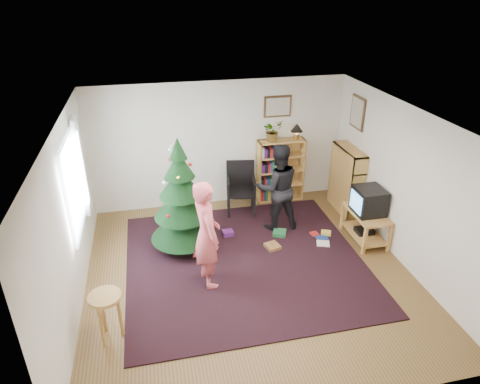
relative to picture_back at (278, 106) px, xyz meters
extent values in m
plane|color=brown|center=(-1.15, -2.48, -1.95)|extent=(5.00, 5.00, 0.00)
plane|color=white|center=(-1.15, -2.48, 0.55)|extent=(5.00, 5.00, 0.00)
cube|color=silver|center=(-1.15, 0.02, -0.70)|extent=(5.00, 0.02, 2.50)
cube|color=silver|center=(-1.15, -4.97, -0.70)|extent=(5.00, 0.02, 2.50)
cube|color=silver|center=(-3.65, -2.48, -0.70)|extent=(0.02, 5.00, 2.50)
cube|color=silver|center=(1.35, -2.48, -0.70)|extent=(0.02, 5.00, 2.50)
cube|color=black|center=(-1.15, -2.17, -1.94)|extent=(3.80, 3.60, 0.02)
cube|color=silver|center=(-3.62, -1.88, -0.45)|extent=(0.04, 1.20, 1.40)
cube|color=white|center=(-3.58, -1.18, -0.45)|extent=(0.06, 0.35, 1.60)
cube|color=#4C3319|center=(0.00, 0.00, 0.00)|extent=(0.55, 0.03, 0.42)
cube|color=beige|center=(0.00, 0.00, 0.00)|extent=(0.47, 0.01, 0.34)
cube|color=#4C3319|center=(1.33, -0.73, 0.00)|extent=(0.03, 0.50, 0.60)
cube|color=beige|center=(1.33, -0.73, 0.00)|extent=(0.01, 0.42, 0.52)
cylinder|color=#3F2816|center=(-2.08, -1.53, -1.84)|extent=(0.11, 0.11, 0.21)
cone|color=black|center=(-2.08, -1.53, -1.43)|extent=(1.10, 1.10, 0.62)
cone|color=black|center=(-2.08, -1.53, -1.05)|extent=(0.92, 0.92, 0.55)
cone|color=black|center=(-2.08, -1.53, -0.71)|extent=(0.71, 0.71, 0.49)
cone|color=black|center=(-2.08, -1.53, -0.40)|extent=(0.50, 0.50, 0.43)
cone|color=black|center=(-2.08, -1.53, -0.13)|extent=(0.28, 0.28, 0.36)
cube|color=gold|center=(0.07, -0.14, -1.30)|extent=(0.95, 0.30, 1.30)
cube|color=gold|center=(0.07, -0.14, -0.66)|extent=(0.95, 0.30, 0.03)
cube|color=gold|center=(1.19, -0.87, -1.30)|extent=(0.30, 0.95, 1.30)
cube|color=gold|center=(1.19, -0.87, -0.66)|extent=(0.30, 0.95, 0.03)
cube|color=gold|center=(1.07, -1.97, -1.42)|extent=(0.51, 0.93, 0.04)
cube|color=gold|center=(0.84, -2.41, -1.69)|extent=(0.05, 0.05, 0.51)
cube|color=gold|center=(1.30, -2.41, -1.69)|extent=(0.05, 0.05, 0.51)
cube|color=gold|center=(0.84, -1.54, -1.69)|extent=(0.05, 0.05, 0.51)
cube|color=gold|center=(1.30, -1.54, -1.69)|extent=(0.05, 0.05, 0.51)
cube|color=gold|center=(1.07, -1.97, -1.83)|extent=(0.47, 0.89, 0.03)
cube|color=black|center=(1.07, -1.97, -1.77)|extent=(0.30, 0.25, 0.08)
cube|color=black|center=(1.07, -1.97, -1.18)|extent=(0.47, 0.51, 0.45)
cube|color=#5BAFF7|center=(0.83, -1.97, -1.18)|extent=(0.01, 0.40, 0.32)
cube|color=black|center=(-0.85, -0.52, -1.50)|extent=(0.63, 0.63, 0.05)
cube|color=black|center=(-0.85, -0.28, -1.22)|extent=(0.55, 0.14, 0.55)
cube|color=black|center=(-1.09, -0.77, -1.73)|extent=(0.06, 0.06, 0.45)
cube|color=black|center=(-0.60, -0.77, -1.73)|extent=(0.06, 0.06, 0.45)
cube|color=black|center=(-1.09, -0.28, -1.73)|extent=(0.06, 0.06, 0.45)
cube|color=black|center=(-0.60, -0.28, -1.73)|extent=(0.06, 0.06, 0.45)
cylinder|color=gold|center=(-3.21, -3.41, -1.29)|extent=(0.41, 0.41, 0.05)
cylinder|color=gold|center=(-3.07, -3.41, -1.63)|extent=(0.05, 0.05, 0.64)
cylinder|color=gold|center=(-3.29, -3.28, -1.63)|extent=(0.05, 0.05, 0.64)
cylinder|color=gold|center=(-3.29, -3.54, -1.63)|extent=(0.05, 0.05, 0.64)
imported|color=#C95055|center=(-1.81, -2.57, -1.10)|extent=(0.52, 0.69, 1.70)
imported|color=black|center=(-0.33, -1.23, -1.13)|extent=(0.80, 0.63, 1.64)
imported|color=gray|center=(-0.13, -0.14, -0.44)|extent=(0.48, 0.45, 0.43)
cylinder|color=#A57F33|center=(0.37, -0.14, -0.60)|extent=(0.10, 0.10, 0.10)
sphere|color=#FFD88C|center=(0.37, -0.14, -0.49)|extent=(0.10, 0.10, 0.10)
cone|color=black|center=(0.37, -0.14, -0.41)|extent=(0.24, 0.24, 0.16)
cube|color=#A51E19|center=(0.26, -1.67, -1.91)|extent=(0.20, 0.20, 0.08)
cube|color=navy|center=(0.35, -1.81, -1.91)|extent=(0.20, 0.20, 0.08)
cube|color=#1E592D|center=(-0.35, -1.53, -1.91)|extent=(0.20, 0.20, 0.08)
cube|color=gold|center=(0.47, -1.71, -1.91)|extent=(0.20, 0.20, 0.08)
cube|color=brown|center=(-0.60, -1.92, -1.91)|extent=(0.20, 0.20, 0.08)
cube|color=beige|center=(0.30, -1.99, -1.91)|extent=(0.20, 0.20, 0.08)
cube|color=#4C1959|center=(-1.27, -1.34, -1.91)|extent=(0.20, 0.20, 0.08)
camera|label=1|loc=(-2.47, -7.80, 2.23)|focal=32.00mm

